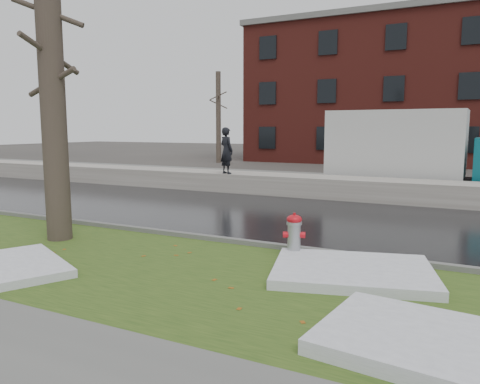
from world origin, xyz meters
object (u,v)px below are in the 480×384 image
at_px(fire_hydrant, 294,234).
at_px(box_truck, 423,150).
at_px(tree, 52,85).
at_px(worker, 227,151).

height_order(fire_hydrant, box_truck, box_truck).
bearing_deg(box_truck, fire_hydrant, -95.13).
height_order(tree, worker, tree).
bearing_deg(worker, box_truck, -130.78).
relative_size(fire_hydrant, tree, 0.13).
distance_m(fire_hydrant, tree, 6.03).
xyz_separation_m(fire_hydrant, box_truck, (1.19, 10.67, 1.17)).
distance_m(fire_hydrant, box_truck, 10.80).
distance_m(tree, box_truck, 13.33).
xyz_separation_m(fire_hydrant, tree, (-5.21, -0.90, 2.90)).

